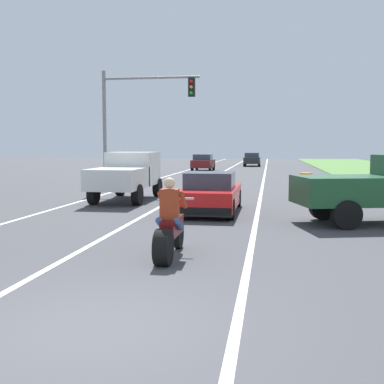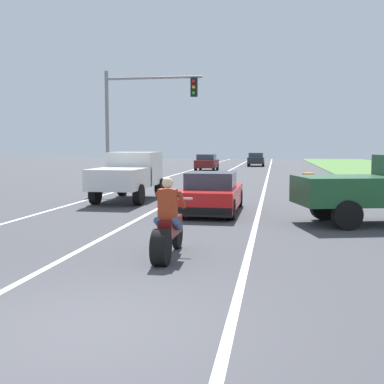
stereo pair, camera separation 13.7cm
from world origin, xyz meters
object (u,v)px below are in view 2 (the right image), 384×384
Objects in this scene: motorcycle_with_rider at (168,229)px; traffic_light_mast_near at (136,110)px; pickup_truck_left_lane_white at (129,173)px; construction_barrel_nearest at (332,202)px; sports_car_red at (211,194)px; construction_barrel_mid at (323,192)px; distant_car_far_ahead at (207,162)px; construction_barrel_far at (308,184)px; distant_car_further_ahead at (256,159)px.

motorcycle_with_rider is 0.37× the size of traffic_light_mast_near.
pickup_truck_left_lane_white reaches higher than construction_barrel_nearest.
traffic_light_mast_near reaches higher than motorcycle_with_rider.
sports_car_red reaches higher than construction_barrel_mid.
motorcycle_with_rider is 6.79m from sports_car_red.
construction_barrel_mid is at bearing -4.75° from pickup_truck_left_lane_white.
traffic_light_mast_near reaches higher than pickup_truck_left_lane_white.
construction_barrel_mid is at bearing 33.03° from sports_car_red.
distant_car_far_ahead is (-4.04, 27.57, 0.14)m from sports_car_red.
construction_barrel_mid is (7.73, -0.64, -0.60)m from pickup_truck_left_lane_white.
motorcycle_with_rider reaches higher than construction_barrel_nearest.
construction_barrel_mid is 4.34m from construction_barrel_far.
sports_car_red is 1.08× the size of distant_car_further_ahead.
sports_car_red is 38.71m from distant_car_further_ahead.
construction_barrel_far is (7.49, 3.69, -0.60)m from pickup_truck_left_lane_white.
motorcycle_with_rider is 2.21× the size of construction_barrel_far.
pickup_truck_left_lane_white is 35.75m from distant_car_further_ahead.
sports_car_red is at bearing -57.61° from traffic_light_mast_near.
distant_car_further_ahead is (4.03, 11.14, 0.00)m from distant_car_far_ahead.
construction_barrel_mid is 1.00× the size of construction_barrel_far.
motorcycle_with_rider is 34.60m from distant_car_far_ahead.
traffic_light_mast_near is at bearing -98.74° from distant_car_further_ahead.
construction_barrel_far is 22.10m from distant_car_far_ahead.
sports_car_red reaches higher than construction_barrel_far.
construction_barrel_far is (8.43, -0.70, -3.52)m from traffic_light_mast_near.
construction_barrel_nearest is 3.07m from construction_barrel_mid.
construction_barrel_far is (-0.25, 4.33, 0.00)m from construction_barrel_mid.
construction_barrel_nearest is 0.25× the size of distant_car_far_ahead.
distant_car_further_ahead is (-0.01, 38.71, 0.14)m from sports_car_red.
construction_barrel_far is at bearing 91.81° from construction_barrel_nearest.
pickup_truck_left_lane_white is at bearing 175.25° from construction_barrel_mid.
sports_car_red is 4.30× the size of construction_barrel_nearest.
sports_car_red is (-0.01, 6.79, 0.04)m from motorcycle_with_rider.
motorcycle_with_rider is 2.21× the size of construction_barrel_mid.
distant_car_far_ahead is (-7.91, 28.12, 0.27)m from construction_barrel_nearest.
pickup_truck_left_lane_white is at bearing 154.31° from construction_barrel_nearest.
distant_car_further_ahead is at bearing 96.13° from construction_barrel_mid.
pickup_truck_left_lane_white reaches higher than construction_barrel_far.
traffic_light_mast_near is at bearing 108.53° from motorcycle_with_rider.
motorcycle_with_rider is at bearing -121.74° from construction_barrel_nearest.
traffic_light_mast_near is 10.63m from construction_barrel_mid.
motorcycle_with_rider is at bearing -112.57° from construction_barrel_mid.
sports_car_red is at bearing -39.42° from pickup_truck_left_lane_white.
construction_barrel_mid is at bearing -30.11° from traffic_light_mast_near.
pickup_truck_left_lane_white is 4.80× the size of construction_barrel_far.
construction_barrel_far is at bearing 62.05° from sports_car_red.
pickup_truck_left_lane_white is at bearing 140.58° from sports_car_red.
sports_car_red is 4.30× the size of construction_barrel_far.
construction_barrel_mid is at bearing -72.45° from distant_car_far_ahead.
construction_barrel_nearest is (7.72, -3.72, -0.60)m from pickup_truck_left_lane_white.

